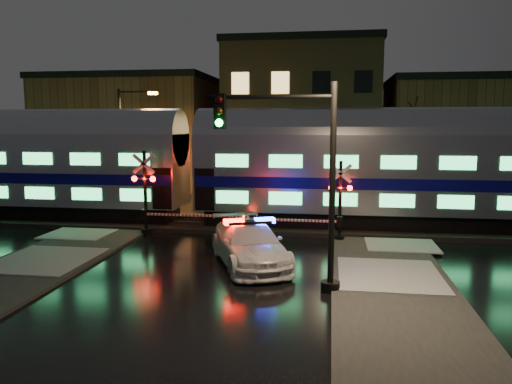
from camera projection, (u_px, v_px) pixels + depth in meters
ground at (225, 250)px, 21.28m from camera, size 120.00×120.00×0.00m
ballast at (245, 225)px, 26.17m from camera, size 90.00×4.20×0.24m
sidewalk_right at (401, 308)px, 14.43m from camera, size 4.00×20.00×0.12m
building_left at (133, 134)px, 44.16m from camera, size 14.00×10.00×9.00m
building_mid at (303, 120)px, 42.27m from camera, size 12.00×11.00×11.50m
building_right at (464, 138)px, 40.06m from camera, size 12.00×10.00×8.50m
train at (191, 162)px, 26.15m from camera, size 51.00×3.12×5.92m
police_car at (250, 244)px, 18.99m from camera, size 4.24×6.00×1.79m
crossing_signal_right at (332, 209)px, 22.67m from camera, size 5.23×0.63×3.70m
crossing_signal_left at (152, 201)px, 23.91m from camera, size 5.78×0.66×4.09m
traffic_light at (299, 183)px, 15.64m from camera, size 4.27×0.74×6.61m
streetlight at (125, 141)px, 30.74m from camera, size 2.51×0.26×7.50m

